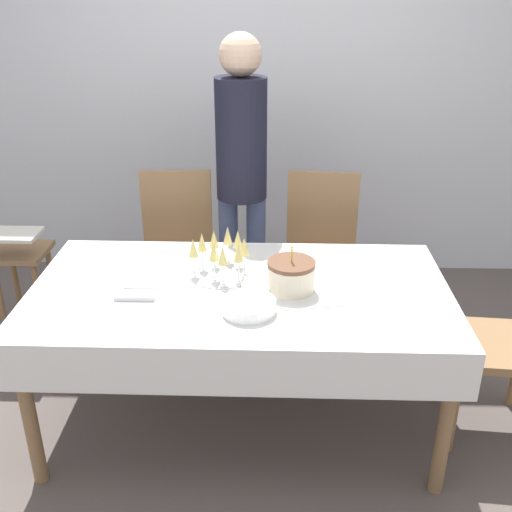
{
  "coord_description": "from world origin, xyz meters",
  "views": [
    {
      "loc": [
        0.15,
        -2.29,
        1.95
      ],
      "look_at": [
        0.07,
        0.07,
        0.85
      ],
      "focal_mm": 42.0,
      "sensor_mm": 36.0,
      "label": 1
    }
  ],
  "objects_px": {
    "champagne_tray": "(222,254)",
    "high_chair": "(21,265)",
    "dining_chair_far_right": "(320,252)",
    "plate_stack_main": "(248,306)",
    "plate_stack_dessert": "(259,285)",
    "birthday_cake": "(291,275)",
    "person_standing": "(241,161)",
    "dining_chair_far_left": "(177,250)"
  },
  "relations": [
    {
      "from": "dining_chair_far_left",
      "to": "dining_chair_far_right",
      "type": "relative_size",
      "value": 1.0
    },
    {
      "from": "champagne_tray",
      "to": "person_standing",
      "type": "bearing_deg",
      "value": 86.45
    },
    {
      "from": "dining_chair_far_left",
      "to": "champagne_tray",
      "type": "distance_m",
      "value": 0.79
    },
    {
      "from": "dining_chair_far_right",
      "to": "birthday_cake",
      "type": "height_order",
      "value": "dining_chair_far_right"
    },
    {
      "from": "champagne_tray",
      "to": "high_chair",
      "type": "height_order",
      "value": "champagne_tray"
    },
    {
      "from": "champagne_tray",
      "to": "high_chair",
      "type": "bearing_deg",
      "value": 155.09
    },
    {
      "from": "champagne_tray",
      "to": "plate_stack_main",
      "type": "height_order",
      "value": "champagne_tray"
    },
    {
      "from": "champagne_tray",
      "to": "high_chair",
      "type": "xyz_separation_m",
      "value": [
        -1.19,
        0.55,
        -0.34
      ]
    },
    {
      "from": "dining_chair_far_right",
      "to": "high_chair",
      "type": "distance_m",
      "value": 1.69
    },
    {
      "from": "high_chair",
      "to": "birthday_cake",
      "type": "bearing_deg",
      "value": -25.08
    },
    {
      "from": "plate_stack_main",
      "to": "plate_stack_dessert",
      "type": "bearing_deg",
      "value": 79.26
    },
    {
      "from": "dining_chair_far_right",
      "to": "high_chair",
      "type": "xyz_separation_m",
      "value": [
        -1.69,
        -0.11,
        -0.06
      ]
    },
    {
      "from": "champagne_tray",
      "to": "plate_stack_main",
      "type": "xyz_separation_m",
      "value": [
        0.13,
        -0.34,
        -0.07
      ]
    },
    {
      "from": "dining_chair_far_right",
      "to": "plate_stack_dessert",
      "type": "distance_m",
      "value": 0.89
    },
    {
      "from": "dining_chair_far_right",
      "to": "person_standing",
      "type": "bearing_deg",
      "value": 167.22
    },
    {
      "from": "person_standing",
      "to": "dining_chair_far_right",
      "type": "bearing_deg",
      "value": -12.78
    },
    {
      "from": "dining_chair_far_right",
      "to": "birthday_cake",
      "type": "xyz_separation_m",
      "value": [
        -0.19,
        -0.81,
        0.26
      ]
    },
    {
      "from": "champagne_tray",
      "to": "plate_stack_dessert",
      "type": "distance_m",
      "value": 0.24
    },
    {
      "from": "plate_stack_dessert",
      "to": "dining_chair_far_left",
      "type": "bearing_deg",
      "value": 121.53
    },
    {
      "from": "person_standing",
      "to": "plate_stack_dessert",
      "type": "bearing_deg",
      "value": -82.1
    },
    {
      "from": "dining_chair_far_right",
      "to": "plate_stack_dessert",
      "type": "xyz_separation_m",
      "value": [
        -0.32,
        -0.8,
        0.2
      ]
    },
    {
      "from": "birthday_cake",
      "to": "high_chair",
      "type": "bearing_deg",
      "value": 154.92
    },
    {
      "from": "dining_chair_far_left",
      "to": "person_standing",
      "type": "bearing_deg",
      "value": 15.51
    },
    {
      "from": "dining_chair_far_right",
      "to": "plate_stack_main",
      "type": "height_order",
      "value": "dining_chair_far_right"
    },
    {
      "from": "person_standing",
      "to": "high_chair",
      "type": "bearing_deg",
      "value": -170.46
    },
    {
      "from": "plate_stack_dessert",
      "to": "person_standing",
      "type": "relative_size",
      "value": 0.1
    },
    {
      "from": "dining_chair_far_left",
      "to": "person_standing",
      "type": "height_order",
      "value": "person_standing"
    },
    {
      "from": "dining_chair_far_right",
      "to": "birthday_cake",
      "type": "distance_m",
      "value": 0.87
    },
    {
      "from": "birthday_cake",
      "to": "plate_stack_main",
      "type": "xyz_separation_m",
      "value": [
        -0.17,
        -0.19,
        -0.04
      ]
    },
    {
      "from": "birthday_cake",
      "to": "plate_stack_main",
      "type": "distance_m",
      "value": 0.26
    },
    {
      "from": "person_standing",
      "to": "plate_stack_main",
      "type": "bearing_deg",
      "value": -85.49
    },
    {
      "from": "plate_stack_main",
      "to": "plate_stack_dessert",
      "type": "distance_m",
      "value": 0.21
    },
    {
      "from": "birthday_cake",
      "to": "person_standing",
      "type": "bearing_deg",
      "value": 105.99
    },
    {
      "from": "plate_stack_dessert",
      "to": "high_chair",
      "type": "distance_m",
      "value": 1.56
    },
    {
      "from": "dining_chair_far_left",
      "to": "person_standing",
      "type": "relative_size",
      "value": 0.57
    },
    {
      "from": "dining_chair_far_right",
      "to": "person_standing",
      "type": "height_order",
      "value": "person_standing"
    },
    {
      "from": "champagne_tray",
      "to": "birthday_cake",
      "type": "bearing_deg",
      "value": -25.72
    },
    {
      "from": "birthday_cake",
      "to": "person_standing",
      "type": "height_order",
      "value": "person_standing"
    },
    {
      "from": "birthday_cake",
      "to": "high_chair",
      "type": "relative_size",
      "value": 0.29
    },
    {
      "from": "birthday_cake",
      "to": "dining_chair_far_left",
      "type": "bearing_deg",
      "value": 127.81
    },
    {
      "from": "plate_stack_dessert",
      "to": "birthday_cake",
      "type": "bearing_deg",
      "value": -3.0
    },
    {
      "from": "birthday_cake",
      "to": "plate_stack_dessert",
      "type": "relative_size",
      "value": 1.26
    }
  ]
}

